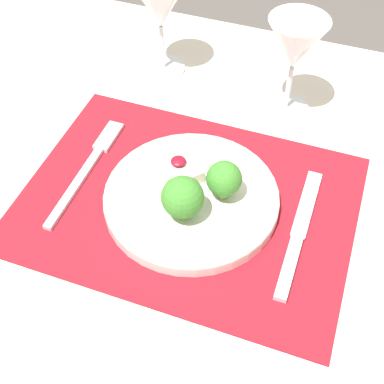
{
  "coord_description": "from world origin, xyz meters",
  "views": [
    {
      "loc": [
        0.17,
        -0.44,
        1.31
      ],
      "look_at": [
        0.01,
        0.0,
        0.76
      ],
      "focal_mm": 50.0,
      "sensor_mm": 36.0,
      "label": 1
    }
  ],
  "objects_px": {
    "wine_glass_near": "(295,49)",
    "wine_glass_far": "(160,8)",
    "knife": "(297,239)",
    "fork": "(90,164)",
    "spoon": "(259,106)",
    "dinner_plate": "(193,194)"
  },
  "relations": [
    {
      "from": "fork",
      "to": "wine_glass_far",
      "type": "height_order",
      "value": "wine_glass_far"
    },
    {
      "from": "spoon",
      "to": "wine_glass_near",
      "type": "distance_m",
      "value": 0.12
    },
    {
      "from": "wine_glass_far",
      "to": "wine_glass_near",
      "type": "bearing_deg",
      "value": -8.51
    },
    {
      "from": "knife",
      "to": "spoon",
      "type": "height_order",
      "value": "spoon"
    },
    {
      "from": "dinner_plate",
      "to": "wine_glass_near",
      "type": "bearing_deg",
      "value": 72.57
    },
    {
      "from": "fork",
      "to": "spoon",
      "type": "distance_m",
      "value": 0.29
    },
    {
      "from": "dinner_plate",
      "to": "wine_glass_near",
      "type": "relative_size",
      "value": 1.46
    },
    {
      "from": "wine_glass_near",
      "to": "wine_glass_far",
      "type": "relative_size",
      "value": 0.99
    },
    {
      "from": "fork",
      "to": "wine_glass_near",
      "type": "relative_size",
      "value": 1.33
    },
    {
      "from": "dinner_plate",
      "to": "spoon",
      "type": "height_order",
      "value": "dinner_plate"
    },
    {
      "from": "fork",
      "to": "wine_glass_far",
      "type": "distance_m",
      "value": 0.28
    },
    {
      "from": "wine_glass_near",
      "to": "wine_glass_far",
      "type": "bearing_deg",
      "value": 171.49
    },
    {
      "from": "knife",
      "to": "wine_glass_near",
      "type": "distance_m",
      "value": 0.29
    },
    {
      "from": "dinner_plate",
      "to": "wine_glass_far",
      "type": "distance_m",
      "value": 0.33
    },
    {
      "from": "dinner_plate",
      "to": "knife",
      "type": "relative_size",
      "value": 1.1
    },
    {
      "from": "spoon",
      "to": "wine_glass_far",
      "type": "distance_m",
      "value": 0.22
    },
    {
      "from": "knife",
      "to": "wine_glass_far",
      "type": "relative_size",
      "value": 1.32
    },
    {
      "from": "dinner_plate",
      "to": "wine_glass_near",
      "type": "height_order",
      "value": "wine_glass_near"
    },
    {
      "from": "fork",
      "to": "spoon",
      "type": "bearing_deg",
      "value": 47.47
    },
    {
      "from": "wine_glass_far",
      "to": "knife",
      "type": "bearing_deg",
      "value": -43.57
    },
    {
      "from": "dinner_plate",
      "to": "knife",
      "type": "height_order",
      "value": "dinner_plate"
    },
    {
      "from": "knife",
      "to": "wine_glass_near",
      "type": "bearing_deg",
      "value": 106.17
    }
  ]
}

